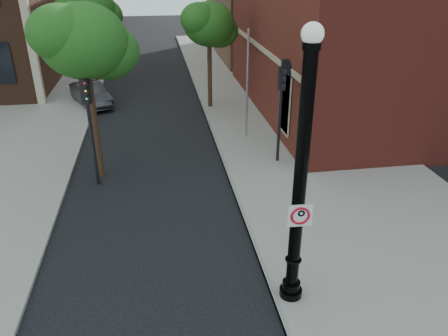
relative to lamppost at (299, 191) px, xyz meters
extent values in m
plane|color=black|center=(-2.45, 0.48, -3.06)|extent=(120.00, 120.00, 0.00)
cube|color=gray|center=(3.55, 10.48, -3.00)|extent=(8.00, 60.00, 0.12)
cube|color=gray|center=(-11.45, 18.48, -3.00)|extent=(10.00, 50.00, 0.12)
cube|color=gray|center=(-0.40, 10.48, -2.99)|extent=(0.10, 60.00, 0.14)
cube|color=black|center=(2.51, 9.48, -1.06)|extent=(0.08, 1.40, 2.40)
cube|color=#BCAE92|center=(2.52, 14.48, 0.44)|extent=(0.06, 16.00, 0.25)
cylinder|color=black|center=(0.00, 0.00, -2.91)|extent=(0.56, 0.56, 0.30)
cylinder|color=black|center=(0.00, 0.00, -2.66)|extent=(0.44, 0.44, 0.25)
cylinder|color=black|center=(0.00, 0.00, 0.14)|extent=(0.30, 0.30, 5.80)
torus|color=black|center=(0.00, 0.00, -1.86)|extent=(0.40, 0.40, 0.06)
cylinder|color=black|center=(0.00, 0.00, 3.12)|extent=(0.36, 0.36, 0.15)
sphere|color=silver|center=(0.00, 0.00, 3.34)|extent=(0.44, 0.44, 0.44)
cube|color=white|center=(0.01, -0.17, -0.53)|extent=(0.56, 0.04, 0.56)
cube|color=black|center=(0.01, -0.17, -0.27)|extent=(0.56, 0.03, 0.05)
cube|color=black|center=(0.01, -0.17, -0.79)|extent=(0.56, 0.03, 0.05)
cube|color=black|center=(-0.25, -0.16, -0.53)|extent=(0.05, 0.01, 0.56)
cube|color=black|center=(0.26, -0.18, -0.53)|extent=(0.05, 0.01, 0.56)
torus|color=red|center=(0.01, -0.17, -0.53)|extent=(0.45, 0.07, 0.45)
cube|color=red|center=(0.01, -0.17, -0.53)|extent=(0.32, 0.02, 0.32)
cube|color=black|center=(-0.05, -0.17, -0.53)|extent=(0.05, 0.01, 0.26)
torus|color=black|center=(0.03, -0.17, -0.47)|extent=(0.17, 0.06, 0.17)
cylinder|color=black|center=(0.01, -0.17, -0.28)|extent=(0.03, 0.02, 0.03)
imported|color=#2D2C31|center=(-6.65, 17.14, -2.42)|extent=(2.87, 4.11, 1.29)
cylinder|color=black|center=(-5.34, 7.07, -0.91)|extent=(0.13, 0.13, 4.30)
cube|color=black|center=(-5.34, 7.07, 0.53)|extent=(0.35, 0.34, 0.90)
sphere|color=#E50505|center=(-5.28, 6.94, 0.84)|extent=(0.16, 0.16, 0.16)
sphere|color=#FF8C00|center=(-5.28, 6.94, 0.57)|extent=(0.16, 0.16, 0.16)
sphere|color=#00E519|center=(-5.28, 6.94, 0.30)|extent=(0.16, 0.16, 0.16)
cylinder|color=black|center=(1.80, 7.81, -0.93)|extent=(0.12, 0.12, 4.25)
cube|color=black|center=(1.80, 7.81, 0.49)|extent=(0.29, 0.28, 0.89)
sphere|color=#E50505|center=(1.82, 7.67, 0.80)|extent=(0.16, 0.16, 0.16)
sphere|color=#FF8C00|center=(1.82, 7.67, 0.53)|extent=(0.16, 0.16, 0.16)
sphere|color=#00E519|center=(1.82, 7.67, 0.26)|extent=(0.16, 0.16, 0.16)
cylinder|color=#999999|center=(1.09, 10.76, -0.56)|extent=(0.10, 0.10, 4.99)
cylinder|color=#332314|center=(-5.28, 7.73, -0.67)|extent=(0.24, 0.24, 4.79)
ellipsoid|color=#185015|center=(-5.28, 7.73, 2.07)|extent=(3.01, 3.01, 2.56)
ellipsoid|color=#185015|center=(-4.59, 8.28, 1.59)|extent=(2.32, 2.32, 1.98)
ellipsoid|color=#185015|center=(-5.89, 7.32, 2.41)|extent=(2.19, 2.19, 1.86)
cylinder|color=#332314|center=(-6.41, 18.99, -0.67)|extent=(0.24, 0.24, 4.77)
ellipsoid|color=#185015|center=(-6.41, 18.99, 2.05)|extent=(3.00, 3.00, 2.55)
ellipsoid|color=#185015|center=(-5.73, 19.54, 1.58)|extent=(2.32, 2.32, 1.97)
ellipsoid|color=#185015|center=(-7.03, 18.58, 2.39)|extent=(2.18, 2.18, 1.85)
cylinder|color=#332314|center=(0.01, 15.51, -0.93)|extent=(0.24, 0.24, 4.26)
ellipsoid|color=#185015|center=(0.01, 15.51, 1.50)|extent=(2.68, 2.68, 2.27)
ellipsoid|color=#185015|center=(0.62, 16.00, 1.08)|extent=(2.07, 2.07, 1.76)
ellipsoid|color=#185015|center=(-0.54, 15.15, 1.81)|extent=(1.95, 1.95, 1.65)
camera|label=1|loc=(-2.96, -8.04, 4.62)|focal=35.00mm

